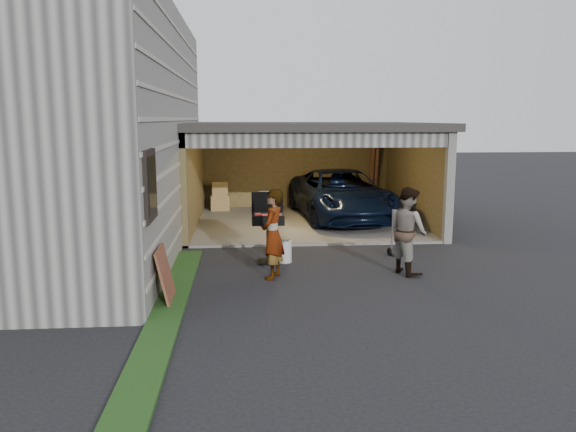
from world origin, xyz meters
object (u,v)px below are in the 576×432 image
at_px(propane_tank, 285,252).
at_px(man, 408,230).
at_px(minivan, 341,196).
at_px(plywood_panel, 166,275).
at_px(bbq_grill, 268,222).
at_px(hand_truck, 399,247).
at_px(woman, 273,234).

bearing_deg(propane_tank, man, -23.84).
bearing_deg(minivan, plywood_panel, -125.02).
bearing_deg(bbq_grill, hand_truck, 7.68).
height_order(man, bbq_grill, man).
xyz_separation_m(man, plywood_panel, (-4.50, -1.46, -0.39)).
bearing_deg(plywood_panel, hand_truck, 31.30).
bearing_deg(plywood_panel, bbq_grill, 54.02).
bearing_deg(bbq_grill, plywood_panel, -125.98).
relative_size(minivan, man, 3.04).
bearing_deg(hand_truck, plywood_panel, -162.62).
distance_m(minivan, propane_tank, 5.28).
height_order(woman, plywood_panel, woman).
xyz_separation_m(woman, bbq_grill, (-0.04, 1.18, 0.03)).
xyz_separation_m(woman, propane_tank, (0.31, 1.19, -0.63)).
bearing_deg(propane_tank, minivan, 67.14).
bearing_deg(hand_truck, minivan, 82.82).
bearing_deg(man, propane_tank, 46.17).
bearing_deg(hand_truck, propane_tank, 174.46).
relative_size(propane_tank, plywood_panel, 0.48).
distance_m(bbq_grill, propane_tank, 0.75).
bearing_deg(propane_tank, bbq_grill, -177.56).
bearing_deg(man, plywood_panel, 87.96).
xyz_separation_m(minivan, propane_tank, (-2.04, -4.85, -0.50)).
distance_m(man, plywood_panel, 4.74).
relative_size(woman, bbq_grill, 1.15).
relative_size(minivan, plywood_panel, 5.54).
bearing_deg(propane_tank, plywood_panel, -130.79).
height_order(man, hand_truck, man).
bearing_deg(minivan, hand_truck, -88.52).
bearing_deg(plywood_panel, woman, 35.25).
height_order(minivan, bbq_grill, bbq_grill).
relative_size(propane_tank, hand_truck, 0.43).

